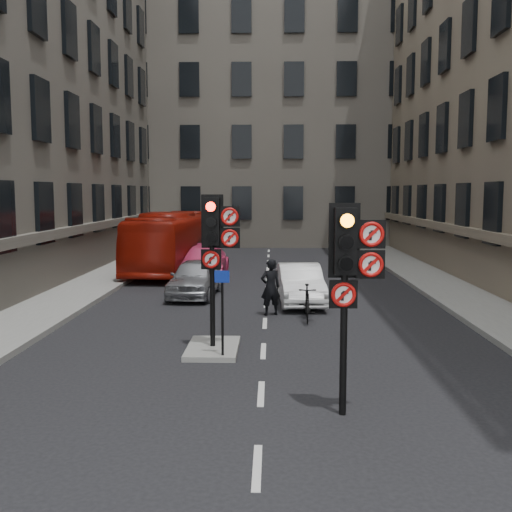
{
  "coord_description": "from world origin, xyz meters",
  "views": [
    {
      "loc": [
        0.19,
        -8.84,
        3.77
      ],
      "look_at": [
        -0.09,
        1.93,
        2.6
      ],
      "focal_mm": 42.0,
      "sensor_mm": 36.0,
      "label": 1
    }
  ],
  "objects_px": {
    "car_pink": "(204,262)",
    "signal_far": "(216,237)",
    "car_silver": "(195,278)",
    "info_sign": "(222,301)",
    "car_white": "(300,284)",
    "motorcycle": "(307,303)",
    "signal_near": "(350,263)",
    "motorcyclist": "(270,287)",
    "bus_red": "(173,241)"
  },
  "relations": [
    {
      "from": "car_silver",
      "to": "car_pink",
      "type": "xyz_separation_m",
      "value": [
        -0.19,
        4.56,
        0.02
      ]
    },
    {
      "from": "signal_far",
      "to": "car_pink",
      "type": "height_order",
      "value": "signal_far"
    },
    {
      "from": "car_white",
      "to": "info_sign",
      "type": "xyz_separation_m",
      "value": [
        -2.05,
        -6.97,
        0.7
      ]
    },
    {
      "from": "motorcyclist",
      "to": "car_silver",
      "type": "bearing_deg",
      "value": -69.75
    },
    {
      "from": "signal_far",
      "to": "car_silver",
      "type": "bearing_deg",
      "value": 101.08
    },
    {
      "from": "signal_far",
      "to": "motorcyclist",
      "type": "height_order",
      "value": "signal_far"
    },
    {
      "from": "car_white",
      "to": "signal_far",
      "type": "bearing_deg",
      "value": -113.57
    },
    {
      "from": "motorcycle",
      "to": "motorcyclist",
      "type": "distance_m",
      "value": 1.34
    },
    {
      "from": "motorcyclist",
      "to": "info_sign",
      "type": "relative_size",
      "value": 0.9
    },
    {
      "from": "signal_near",
      "to": "motorcycle",
      "type": "xyz_separation_m",
      "value": [
        -0.25,
        7.45,
        -2.06
      ]
    },
    {
      "from": "car_pink",
      "to": "bus_red",
      "type": "height_order",
      "value": "bus_red"
    },
    {
      "from": "signal_far",
      "to": "info_sign",
      "type": "bearing_deg",
      "value": -75.19
    },
    {
      "from": "motorcycle",
      "to": "info_sign",
      "type": "distance_m",
      "value": 4.84
    },
    {
      "from": "signal_far",
      "to": "bus_red",
      "type": "xyz_separation_m",
      "value": [
        -3.39,
        14.43,
        -1.3
      ]
    },
    {
      "from": "car_white",
      "to": "car_pink",
      "type": "relative_size",
      "value": 0.84
    },
    {
      "from": "bus_red",
      "to": "motorcyclist",
      "type": "distance_m",
      "value": 11.28
    },
    {
      "from": "signal_far",
      "to": "motorcycle",
      "type": "height_order",
      "value": "signal_far"
    },
    {
      "from": "signal_near",
      "to": "motorcyclist",
      "type": "xyz_separation_m",
      "value": [
        -1.33,
        8.17,
        -1.72
      ]
    },
    {
      "from": "info_sign",
      "to": "car_pink",
      "type": "bearing_deg",
      "value": 98.86
    },
    {
      "from": "signal_near",
      "to": "info_sign",
      "type": "height_order",
      "value": "signal_near"
    },
    {
      "from": "signal_near",
      "to": "motorcycle",
      "type": "bearing_deg",
      "value": 91.96
    },
    {
      "from": "signal_far",
      "to": "motorcyclist",
      "type": "bearing_deg",
      "value": 73.05
    },
    {
      "from": "signal_far",
      "to": "info_sign",
      "type": "distance_m",
      "value": 1.59
    },
    {
      "from": "motorcyclist",
      "to": "info_sign",
      "type": "xyz_separation_m",
      "value": [
        -1.06,
        -4.98,
        0.49
      ]
    },
    {
      "from": "signal_near",
      "to": "car_white",
      "type": "height_order",
      "value": "signal_near"
    },
    {
      "from": "signal_far",
      "to": "car_white",
      "type": "relative_size",
      "value": 0.9
    },
    {
      "from": "motorcycle",
      "to": "car_silver",
      "type": "bearing_deg",
      "value": 135.78
    },
    {
      "from": "car_silver",
      "to": "car_white",
      "type": "distance_m",
      "value": 3.91
    },
    {
      "from": "car_white",
      "to": "motorcycle",
      "type": "bearing_deg",
      "value": -91.63
    },
    {
      "from": "car_white",
      "to": "motorcyclist",
      "type": "xyz_separation_m",
      "value": [
        -0.99,
        -1.99,
        0.21
      ]
    },
    {
      "from": "car_pink",
      "to": "signal_far",
      "type": "bearing_deg",
      "value": -81.96
    },
    {
      "from": "car_silver",
      "to": "motorcyclist",
      "type": "relative_size",
      "value": 2.28
    },
    {
      "from": "car_white",
      "to": "car_pink",
      "type": "height_order",
      "value": "car_pink"
    },
    {
      "from": "car_silver",
      "to": "motorcycle",
      "type": "bearing_deg",
      "value": -42.61
    },
    {
      "from": "car_pink",
      "to": "motorcyclist",
      "type": "distance_m",
      "value": 8.32
    },
    {
      "from": "car_white",
      "to": "bus_red",
      "type": "xyz_separation_m",
      "value": [
        -5.65,
        8.27,
        0.74
      ]
    },
    {
      "from": "car_pink",
      "to": "car_silver",
      "type": "bearing_deg",
      "value": -87.4
    },
    {
      "from": "signal_near",
      "to": "car_pink",
      "type": "height_order",
      "value": "signal_near"
    },
    {
      "from": "motorcycle",
      "to": "info_sign",
      "type": "height_order",
      "value": "info_sign"
    },
    {
      "from": "signal_far",
      "to": "car_pink",
      "type": "relative_size",
      "value": 0.75
    },
    {
      "from": "car_pink",
      "to": "signal_near",
      "type": "bearing_deg",
      "value": -74.88
    },
    {
      "from": "bus_red",
      "to": "info_sign",
      "type": "xyz_separation_m",
      "value": [
        3.6,
        -15.24,
        -0.04
      ]
    },
    {
      "from": "car_silver",
      "to": "info_sign",
      "type": "distance_m",
      "value": 8.41
    },
    {
      "from": "car_silver",
      "to": "motorcycle",
      "type": "distance_m",
      "value": 5.49
    },
    {
      "from": "car_pink",
      "to": "car_white",
      "type": "bearing_deg",
      "value": -55.87
    },
    {
      "from": "car_silver",
      "to": "info_sign",
      "type": "xyz_separation_m",
      "value": [
        1.67,
        -8.22,
        0.68
      ]
    },
    {
      "from": "motorcycle",
      "to": "car_white",
      "type": "bearing_deg",
      "value": 93.79
    },
    {
      "from": "signal_near",
      "to": "signal_far",
      "type": "distance_m",
      "value": 4.77
    },
    {
      "from": "motorcycle",
      "to": "info_sign",
      "type": "bearing_deg",
      "value": -114.6
    },
    {
      "from": "car_white",
      "to": "signal_near",
      "type": "bearing_deg",
      "value": -91.52
    }
  ]
}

